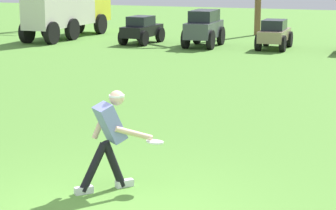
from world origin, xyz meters
TOP-DOWN VIEW (x-y plane):
  - frisbee_thrower at (-0.39, 1.06)m, footprint 0.94×0.77m
  - frisbee_in_flight at (0.16, 1.38)m, footprint 0.35×0.35m
  - parked_car_slot_a at (-6.61, 17.34)m, footprint 1.21×2.25m
  - parked_car_slot_b at (-3.98, 17.23)m, footprint 1.22×2.37m
  - parked_car_slot_c at (-1.29, 17.46)m, footprint 1.11×2.21m
  - box_truck at (-10.39, 18.08)m, footprint 1.48×5.92m

SIDE VIEW (x-z plane):
  - parked_car_slot_a at x=-6.61m, z-range 0.01..1.11m
  - parked_car_slot_c at x=-1.29m, z-range 0.01..1.11m
  - frisbee_in_flight at x=0.16m, z-range 0.64..0.68m
  - parked_car_slot_b at x=-3.98m, z-range 0.04..1.44m
  - frisbee_thrower at x=-0.39m, z-range 0.09..1.50m
  - box_truck at x=-10.39m, z-range 0.13..2.33m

